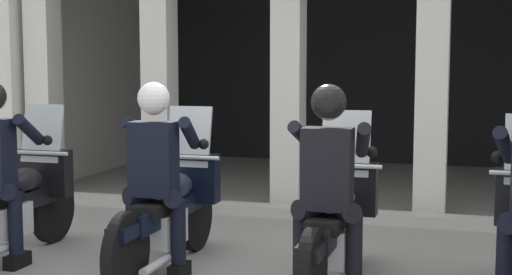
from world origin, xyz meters
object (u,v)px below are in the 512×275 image
(motorcycle_far_left, at_px, (16,202))
(police_officer_center_left, at_px, (155,162))
(motorcycle_center_left, at_px, (170,209))
(motorcycle_center_right, at_px, (335,223))
(police_officer_center_right, at_px, (328,172))

(motorcycle_far_left, height_order, police_officer_center_left, police_officer_center_left)
(motorcycle_center_left, distance_m, motorcycle_center_right, 1.44)
(motorcycle_center_right, bearing_deg, motorcycle_far_left, -162.78)
(police_officer_center_left, bearing_deg, motorcycle_center_right, 15.58)
(motorcycle_center_left, relative_size, police_officer_center_left, 1.29)
(motorcycle_far_left, bearing_deg, police_officer_center_left, 6.93)
(motorcycle_center_left, height_order, motorcycle_center_right, same)
(motorcycle_far_left, xyz_separation_m, motorcycle_center_left, (1.44, 0.12, 0.00))
(motorcycle_center_left, bearing_deg, motorcycle_far_left, -165.97)
(motorcycle_center_left, bearing_deg, police_officer_center_left, -80.83)
(motorcycle_center_left, xyz_separation_m, motorcycle_center_right, (1.44, -0.13, 0.00))
(motorcycle_far_left, height_order, police_officer_center_right, police_officer_center_right)
(motorcycle_center_right, bearing_deg, motorcycle_center_left, -167.62)
(motorcycle_center_left, height_order, police_officer_center_left, police_officer_center_left)
(motorcycle_center_right, bearing_deg, police_officer_center_left, -156.38)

